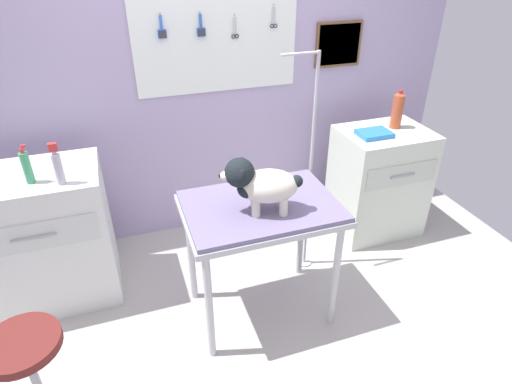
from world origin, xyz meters
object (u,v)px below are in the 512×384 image
grooming_arm (309,179)px  cabinet_right (378,182)px  counter_left (47,238)px  detangler_spray (27,167)px  grooming_table (261,217)px  stool (27,359)px  dog (260,184)px  soda_bottle (397,110)px

grooming_arm → cabinet_right: (0.76, 0.26, -0.30)m
counter_left → detangler_spray: size_ratio=3.99×
grooming_table → grooming_arm: size_ratio=0.57×
grooming_table → counter_left: (-1.26, 0.60, -0.27)m
cabinet_right → stool: size_ratio=1.38×
counter_left → dog: bearing=-28.5°
cabinet_right → detangler_spray: 2.53m
counter_left → soda_bottle: bearing=0.8°
grooming_arm → counter_left: size_ratio=1.70×
detangler_spray → soda_bottle: bearing=3.3°
grooming_arm → detangler_spray: grooming_arm is taller
stool → soda_bottle: size_ratio=2.14×
counter_left → cabinet_right: bearing=-0.3°
dog → detangler_spray: detangler_spray is taller
grooming_arm → cabinet_right: grooming_arm is taller
stool → counter_left: bearing=90.0°
dog → grooming_table: bearing=66.2°
grooming_table → detangler_spray: detangler_spray is taller
detangler_spray → grooming_table: bearing=-21.8°
grooming_table → detangler_spray: (-1.23, 0.49, 0.30)m
cabinet_right → dog: bearing=-152.3°
counter_left → stool: bearing=-90.0°
dog → cabinet_right: bearing=27.7°
counter_left → detangler_spray: bearing=-72.6°
dog → detangler_spray: size_ratio=1.89×
dog → cabinet_right: dog is taller
dog → detangler_spray: 1.32m
dog → grooming_arm: bearing=39.1°
cabinet_right → soda_bottle: size_ratio=2.95×
dog → detangler_spray: bearing=155.1°
dog → soda_bottle: (1.36, 0.71, 0.02)m
grooming_table → detangler_spray: size_ratio=3.86×
counter_left → cabinet_right: size_ratio=1.06×
dog → stool: 1.37m
soda_bottle → detangler_spray: bearing=-176.7°
grooming_table → soda_bottle: soda_bottle is taller
dog → counter_left: 1.50m
stool → soda_bottle: (2.59, 1.07, 0.50)m
grooming_arm → cabinet_right: 0.86m
grooming_table → grooming_arm: bearing=35.8°
soda_bottle → stool: bearing=-157.6°
counter_left → soda_bottle: 2.65m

